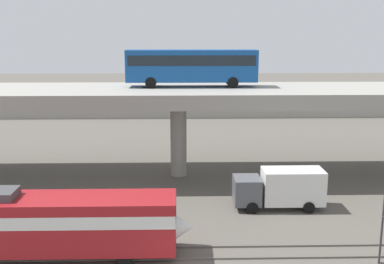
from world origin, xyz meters
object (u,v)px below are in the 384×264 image
at_px(parked_car_1, 248,96).
at_px(parked_car_3, 50,100).
at_px(parked_car_2, 40,98).
at_px(train_locomotive, 57,221).
at_px(transit_bus_on_overpass, 191,64).
at_px(parked_car_0, 98,98).
at_px(service_truck_west, 281,187).

xyz_separation_m(parked_car_1, parked_car_3, (-32.86, -4.66, -0.00)).
height_order(parked_car_1, parked_car_2, same).
height_order(train_locomotive, parked_car_3, train_locomotive).
height_order(train_locomotive, transit_bus_on_overpass, transit_bus_on_overpass).
xyz_separation_m(train_locomotive, transit_bus_on_overpass, (8.42, 17.08, 8.10)).
distance_m(transit_bus_on_overpass, parked_car_0, 37.62).
distance_m(train_locomotive, transit_bus_on_overpass, 20.69).
height_order(parked_car_1, parked_car_3, same).
bearing_deg(parked_car_3, service_truck_west, -55.13).
relative_size(service_truck_west, parked_car_2, 1.50).
distance_m(service_truck_west, parked_car_1, 46.16).
distance_m(transit_bus_on_overpass, parked_car_2, 42.70).
bearing_deg(parked_car_1, parked_car_2, 3.53).
relative_size(service_truck_west, parked_car_0, 1.52).
xyz_separation_m(transit_bus_on_overpass, parked_car_2, (-24.42, 34.13, -7.89)).
distance_m(parked_car_0, parked_car_1, 25.59).
bearing_deg(parked_car_1, transit_bus_on_overpass, 73.59).
distance_m(service_truck_west, parked_car_0, 48.36).
height_order(transit_bus_on_overpass, parked_car_2, transit_bus_on_overpass).
relative_size(parked_car_2, parked_car_3, 1.10).
xyz_separation_m(parked_car_1, parked_car_2, (-35.11, -2.17, 0.00)).
bearing_deg(parked_car_1, parked_car_3, 8.07).
bearing_deg(transit_bus_on_overpass, service_truck_west, 124.35).
distance_m(parked_car_1, parked_car_3, 33.19).
bearing_deg(parked_car_0, parked_car_3, 15.52).
bearing_deg(parked_car_0, train_locomotive, 97.13).
bearing_deg(parked_car_2, parked_car_1, -176.47).
xyz_separation_m(train_locomotive, parked_car_1, (19.11, 53.37, 0.21)).
distance_m(train_locomotive, parked_car_2, 53.65).
bearing_deg(parked_car_3, parked_car_2, 132.09).
height_order(service_truck_west, parked_car_1, parked_car_1).
bearing_deg(train_locomotive, parked_car_2, 107.36).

